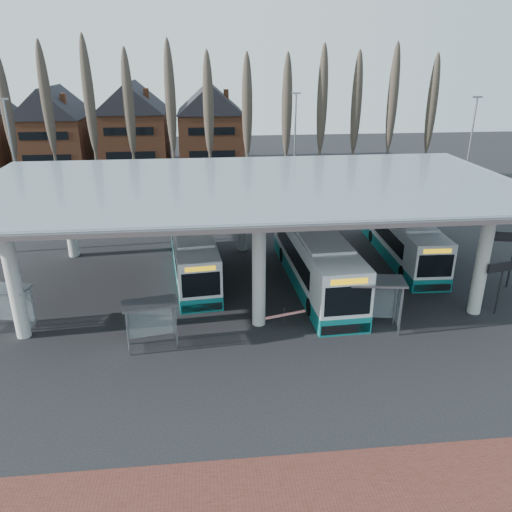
{
  "coord_description": "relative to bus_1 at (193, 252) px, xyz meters",
  "views": [
    {
      "loc": [
        -2.6,
        -20.63,
        13.22
      ],
      "look_at": [
        0.33,
        7.0,
        2.06
      ],
      "focal_mm": 35.0,
      "sensor_mm": 36.0,
      "label": 1
    }
  ],
  "objects": [
    {
      "name": "ground",
      "position": [
        3.51,
        -9.63,
        -1.46
      ],
      "size": [
        140.0,
        140.0,
        0.0
      ],
      "primitive_type": "plane",
      "color": "black",
      "rests_on": "ground"
    },
    {
      "name": "station_canopy",
      "position": [
        3.51,
        -1.63,
        4.22
      ],
      "size": [
        32.0,
        16.0,
        6.34
      ],
      "color": "beige",
      "rests_on": "ground"
    },
    {
      "name": "poplar_row",
      "position": [
        3.51,
        23.37,
        7.31
      ],
      "size": [
        45.1,
        1.1,
        14.5
      ],
      "color": "#473D33",
      "rests_on": "ground"
    },
    {
      "name": "townhouse_row",
      "position": [
        -12.24,
        34.37,
        4.47
      ],
      "size": [
        36.8,
        10.3,
        12.25
      ],
      "color": "brown",
      "rests_on": "ground"
    },
    {
      "name": "lamp_post_a",
      "position": [
        -14.49,
        12.37,
        3.87
      ],
      "size": [
        0.8,
        0.16,
        10.17
      ],
      "color": "slate",
      "rests_on": "ground"
    },
    {
      "name": "lamp_post_b",
      "position": [
        9.51,
        16.37,
        3.87
      ],
      "size": [
        0.8,
        0.16,
        10.17
      ],
      "color": "slate",
      "rests_on": "ground"
    },
    {
      "name": "lamp_post_c",
      "position": [
        23.51,
        10.37,
        3.87
      ],
      "size": [
        0.8,
        0.16,
        10.17
      ],
      "color": "slate",
      "rests_on": "ground"
    },
    {
      "name": "bus_1",
      "position": [
        0.0,
        0.0,
        0.0
      ],
      "size": [
        3.42,
        11.35,
        3.11
      ],
      "rotation": [
        0.0,
        0.0,
        0.09
      ],
      "color": "silver",
      "rests_on": "ground"
    },
    {
      "name": "bus_2",
      "position": [
        7.49,
        -2.38,
        0.21
      ],
      "size": [
        3.25,
        12.86,
        3.54
      ],
      "rotation": [
        0.0,
        0.0,
        0.04
      ],
      "color": "silver",
      "rests_on": "ground"
    },
    {
      "name": "bus_3",
      "position": [
        14.46,
        1.18,
        0.02
      ],
      "size": [
        2.83,
        11.41,
        3.15
      ],
      "rotation": [
        0.0,
        0.0,
        -0.04
      ],
      "color": "silver",
      "rests_on": "ground"
    },
    {
      "name": "shelter_0",
      "position": [
        -9.35,
        -6.35,
        0.31
      ],
      "size": [
        2.84,
        1.81,
        2.44
      ],
      "rotation": [
        0.0,
        0.0,
        -0.2
      ],
      "color": "gray",
      "rests_on": "ground"
    },
    {
      "name": "shelter_1",
      "position": [
        -1.91,
        -8.68,
        0.28
      ],
      "size": [
        2.77,
        1.72,
        2.39
      ],
      "rotation": [
        0.0,
        0.0,
        0.18
      ],
      "color": "gray",
      "rests_on": "ground"
    },
    {
      "name": "shelter_2",
      "position": [
        9.26,
        -8.14,
        0.57
      ],
      "size": [
        3.21,
        1.96,
        2.8
      ],
      "rotation": [
        0.0,
        0.0,
        -0.16
      ],
      "color": "gray",
      "rests_on": "ground"
    },
    {
      "name": "info_sign_0",
      "position": [
        16.6,
        -7.4,
        1.12
      ],
      "size": [
        2.03,
        0.63,
        3.08
      ],
      "rotation": [
        0.0,
        0.0,
        0.25
      ],
      "color": "black",
      "rests_on": "ground"
    },
    {
      "name": "barrier",
      "position": [
        4.79,
        -7.92,
        -0.61
      ],
      "size": [
        2.16,
        0.89,
        1.11
      ],
      "rotation": [
        0.0,
        0.0,
        0.27
      ],
      "color": "black",
      "rests_on": "ground"
    }
  ]
}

